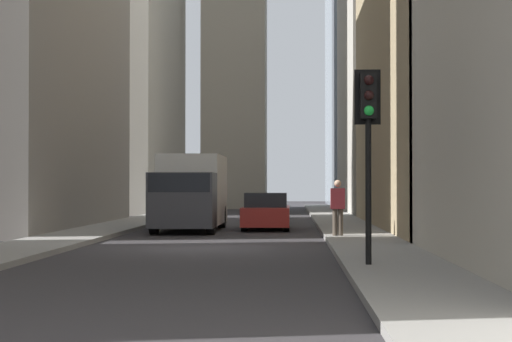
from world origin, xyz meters
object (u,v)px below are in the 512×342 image
(delivery_truck, at_px, (191,192))
(sedan_red, at_px, (266,212))
(traffic_light_foreground, at_px, (368,120))
(pedestrian, at_px, (338,205))

(delivery_truck, distance_m, sedan_red, 3.09)
(delivery_truck, xyz_separation_m, sedan_red, (1.03, -2.80, -0.80))
(traffic_light_foreground, bearing_deg, pedestrian, 0.51)
(pedestrian, bearing_deg, traffic_light_foreground, -179.49)
(pedestrian, bearing_deg, delivery_truck, 45.63)
(delivery_truck, bearing_deg, traffic_light_foreground, -160.17)
(delivery_truck, bearing_deg, pedestrian, -134.37)
(sedan_red, bearing_deg, pedestrian, -158.53)
(traffic_light_foreground, relative_size, pedestrian, 2.24)
(sedan_red, xyz_separation_m, pedestrian, (-6.12, -2.41, 0.42))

